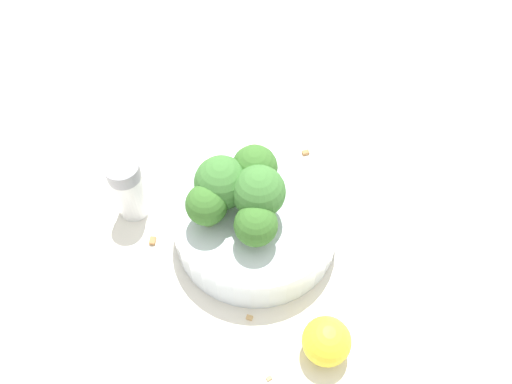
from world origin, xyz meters
TOP-DOWN VIEW (x-y plane):
  - ground_plane at (0.00, 0.00)m, footprint 3.00×3.00m
  - bowl at (0.00, 0.00)m, footprint 0.19×0.19m
  - broccoli_floret_0 at (0.03, -0.01)m, footprint 0.05×0.05m
  - broccoli_floret_1 at (-0.01, -0.00)m, footprint 0.06×0.06m
  - broccoli_floret_2 at (-0.03, 0.02)m, footprint 0.05×0.05m
  - broccoli_floret_3 at (0.01, 0.05)m, footprint 0.04×0.04m
  - broccoli_floret_4 at (0.03, 0.03)m, footprint 0.06×0.06m
  - pepper_shaker at (0.11, 0.11)m, footprint 0.04×0.04m
  - lemon_wedge at (-0.15, 0.01)m, footprint 0.05×0.05m
  - almond_crumb_0 at (-0.09, 0.06)m, footprint 0.01×0.01m
  - almond_crumb_1 at (0.10, -0.04)m, footprint 0.01×0.01m
  - almond_crumb_2 at (0.05, 0.11)m, footprint 0.01×0.01m
  - almond_crumb_3 at (0.07, -0.12)m, footprint 0.01×0.01m
  - almond_crumb_4 at (-0.15, 0.07)m, footprint 0.00×0.01m

SIDE VIEW (x-z plane):
  - ground_plane at x=0.00m, z-range 0.00..0.00m
  - almond_crumb_4 at x=-0.15m, z-range 0.00..0.01m
  - almond_crumb_0 at x=-0.09m, z-range 0.00..0.01m
  - almond_crumb_3 at x=0.07m, z-range 0.00..0.01m
  - almond_crumb_1 at x=0.10m, z-range 0.00..0.01m
  - almond_crumb_2 at x=0.05m, z-range 0.00..0.01m
  - bowl at x=0.00m, z-range 0.00..0.05m
  - lemon_wedge at x=-0.15m, z-range 0.00..0.05m
  - pepper_shaker at x=0.11m, z-range 0.00..0.08m
  - broccoli_floret_2 at x=-0.03m, z-range 0.05..0.10m
  - broccoli_floret_3 at x=0.01m, z-range 0.05..0.11m
  - broccoli_floret_4 at x=0.03m, z-range 0.05..0.12m
  - broccoli_floret_0 at x=0.03m, z-range 0.05..0.12m
  - broccoli_floret_1 at x=-0.01m, z-range 0.05..0.12m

